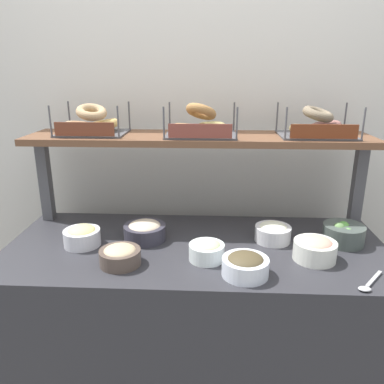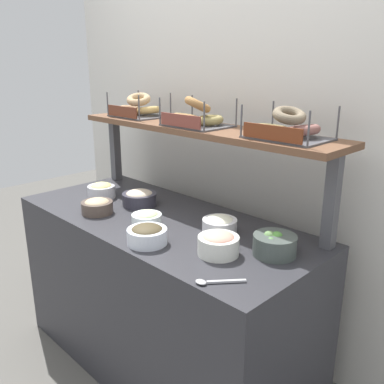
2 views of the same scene
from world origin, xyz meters
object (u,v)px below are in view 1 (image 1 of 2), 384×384
at_px(bowl_chocolate_spread, 245,265).
at_px(bowl_veggie_mix, 343,234).
at_px(bowl_tuna_salad, 145,231).
at_px(bowl_lox_spread, 315,248).
at_px(bowl_scallion_spread, 207,250).
at_px(bagel_basket_poppy, 317,126).
at_px(bagel_basket_everything, 200,125).
at_px(serving_spoon_near_plate, 369,284).
at_px(bowl_hummus, 120,255).
at_px(bowl_cream_cheese, 273,232).
at_px(bowl_egg_salad, 82,236).
at_px(bagel_basket_sesame, 92,124).

relative_size(bowl_chocolate_spread, bowl_veggie_mix, 0.98).
bearing_deg(bowl_tuna_salad, bowl_lox_spread, -12.03).
height_order(bowl_scallion_spread, bagel_basket_poppy, bagel_basket_poppy).
relative_size(bowl_lox_spread, bagel_basket_everything, 0.52).
relative_size(bowl_lox_spread, serving_spoon_near_plate, 1.17).
distance_m(bowl_lox_spread, bagel_basket_everything, 0.72).
xyz_separation_m(bowl_hummus, bowl_cream_cheese, (0.62, 0.24, 0.00)).
height_order(bowl_cream_cheese, bagel_basket_everything, bagel_basket_everything).
relative_size(bowl_egg_salad, bowl_hummus, 0.97).
bearing_deg(bowl_veggie_mix, bagel_basket_sesame, 169.17).
distance_m(serving_spoon_near_plate, bagel_basket_everything, 0.94).
bearing_deg(serving_spoon_near_plate, bowl_lox_spread, 126.59).
bearing_deg(bowl_scallion_spread, bowl_lox_spread, 3.07).
bearing_deg(bowl_egg_salad, bowl_lox_spread, -4.72).
xyz_separation_m(bowl_hummus, bagel_basket_poppy, (0.81, 0.44, 0.44)).
bearing_deg(bowl_cream_cheese, bowl_tuna_salad, -178.44).
bearing_deg(bowl_hummus, bowl_cream_cheese, 21.45).
xyz_separation_m(bowl_chocolate_spread, bagel_basket_everything, (-0.18, 0.48, 0.44)).
height_order(bowl_tuna_salad, bagel_basket_everything, bagel_basket_everything).
xyz_separation_m(bowl_scallion_spread, bagel_basket_sesame, (-0.54, 0.40, 0.44)).
bearing_deg(bagel_basket_everything, bowl_hummus, -124.56).
xyz_separation_m(bowl_cream_cheese, bagel_basket_everything, (-0.33, 0.18, 0.44)).
relative_size(bowl_egg_salad, serving_spoon_near_plate, 1.08).
bearing_deg(bowl_tuna_salad, bowl_veggie_mix, 0.46).
bearing_deg(bowl_lox_spread, bowl_veggie_mix, 44.28).
bearing_deg(bowl_chocolate_spread, bowl_egg_salad, 162.31).
bearing_deg(bowl_chocolate_spread, bowl_veggie_mix, 33.40).
xyz_separation_m(bowl_lox_spread, bowl_veggie_mix, (0.16, 0.16, -0.00)).
xyz_separation_m(bowl_lox_spread, bagel_basket_everything, (-0.46, 0.35, 0.43)).
relative_size(bowl_chocolate_spread, bowl_tuna_salad, 0.93).
distance_m(bowl_scallion_spread, bagel_basket_everything, 0.57).
bearing_deg(serving_spoon_near_plate, bagel_basket_sesame, 153.16).
xyz_separation_m(bowl_egg_salad, serving_spoon_near_plate, (1.10, -0.27, -0.04)).
relative_size(bowl_lox_spread, bowl_tuna_salad, 0.91).
bearing_deg(bowl_lox_spread, bowl_cream_cheese, 130.17).
distance_m(bowl_lox_spread, serving_spoon_near_plate, 0.24).
distance_m(bagel_basket_everything, bagel_basket_poppy, 0.52).
bearing_deg(bagel_basket_sesame, bowl_lox_spread, -21.01).
distance_m(bowl_egg_salad, bowl_chocolate_spread, 0.71).
bearing_deg(bowl_lox_spread, bowl_hummus, -174.09).
xyz_separation_m(bowl_lox_spread, bagel_basket_sesame, (-0.97, 0.37, 0.43)).
relative_size(bowl_veggie_mix, bagel_basket_poppy, 0.53).
relative_size(bowl_cream_cheese, bowl_veggie_mix, 0.90).
relative_size(bowl_scallion_spread, bowl_hummus, 0.88).
bearing_deg(serving_spoon_near_plate, bowl_veggie_mix, 86.78).
bearing_deg(bowl_scallion_spread, serving_spoon_near_plate, -16.40).
xyz_separation_m(bowl_egg_salad, bagel_basket_sesame, (-0.01, 0.29, 0.43)).
bearing_deg(bowl_egg_salad, bagel_basket_everything, 28.51).
distance_m(bowl_scallion_spread, bowl_hummus, 0.34).
bearing_deg(bagel_basket_sesame, bowl_hummus, -64.78).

